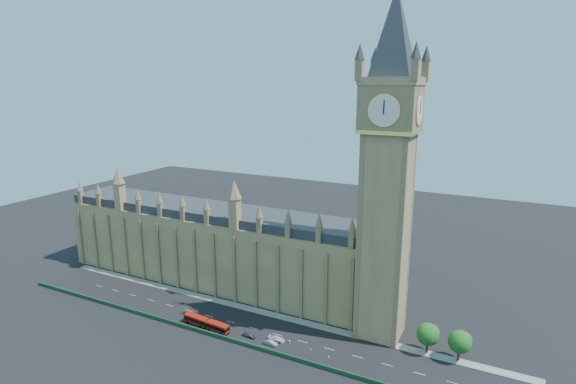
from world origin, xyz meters
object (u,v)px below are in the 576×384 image
at_px(car_grey, 250,335).
at_px(car_white, 276,339).
at_px(red_bus, 206,323).
at_px(car_silver, 271,343).

xyz_separation_m(car_grey, car_white, (7.89, 1.51, -0.00)).
xyz_separation_m(red_bus, car_white, (21.92, 2.90, -0.73)).
distance_m(car_grey, car_silver, 7.41).
bearing_deg(red_bus, car_grey, 10.25).
height_order(car_grey, car_white, car_grey).
distance_m(red_bus, car_silver, 21.41).
height_order(red_bus, car_silver, red_bus).
bearing_deg(car_white, red_bus, 91.21).
xyz_separation_m(car_silver, car_white, (0.53, 2.39, 0.05)).
height_order(red_bus, car_grey, red_bus).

